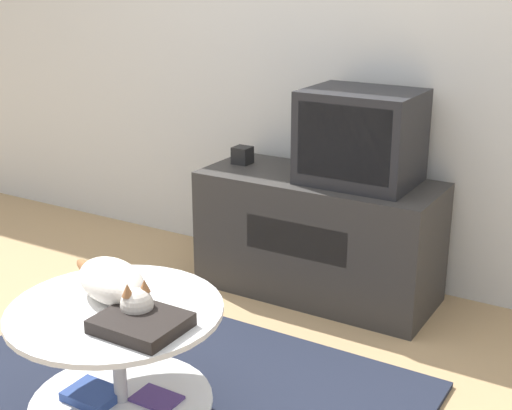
{
  "coord_description": "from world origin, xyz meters",
  "views": [
    {
      "loc": [
        1.42,
        -1.56,
        1.48
      ],
      "look_at": [
        0.1,
        0.65,
        0.62
      ],
      "focal_mm": 50.0,
      "sensor_mm": 36.0,
      "label": 1
    }
  ],
  "objects_px": {
    "speaker": "(242,155)",
    "dvd_box": "(141,323)",
    "cat": "(114,283)",
    "tv": "(361,137)"
  },
  "relations": [
    {
      "from": "speaker",
      "to": "cat",
      "type": "bearing_deg",
      "value": -75.38
    },
    {
      "from": "tv",
      "to": "dvd_box",
      "type": "xyz_separation_m",
      "value": [
        -0.07,
        -1.43,
        -0.29
      ]
    },
    {
      "from": "dvd_box",
      "to": "cat",
      "type": "distance_m",
      "value": 0.23
    },
    {
      "from": "dvd_box",
      "to": "tv",
      "type": "bearing_deg",
      "value": 87.07
    },
    {
      "from": "tv",
      "to": "cat",
      "type": "xyz_separation_m",
      "value": [
        -0.27,
        -1.32,
        -0.25
      ]
    },
    {
      "from": "speaker",
      "to": "cat",
      "type": "distance_m",
      "value": 1.36
    },
    {
      "from": "cat",
      "to": "tv",
      "type": "bearing_deg",
      "value": 102.54
    },
    {
      "from": "speaker",
      "to": "dvd_box",
      "type": "xyz_separation_m",
      "value": [
        0.54,
        -1.42,
        -0.12
      ]
    },
    {
      "from": "dvd_box",
      "to": "cat",
      "type": "xyz_separation_m",
      "value": [
        -0.2,
        0.11,
        0.04
      ]
    },
    {
      "from": "dvd_box",
      "to": "cat",
      "type": "bearing_deg",
      "value": 151.48
    }
  ]
}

